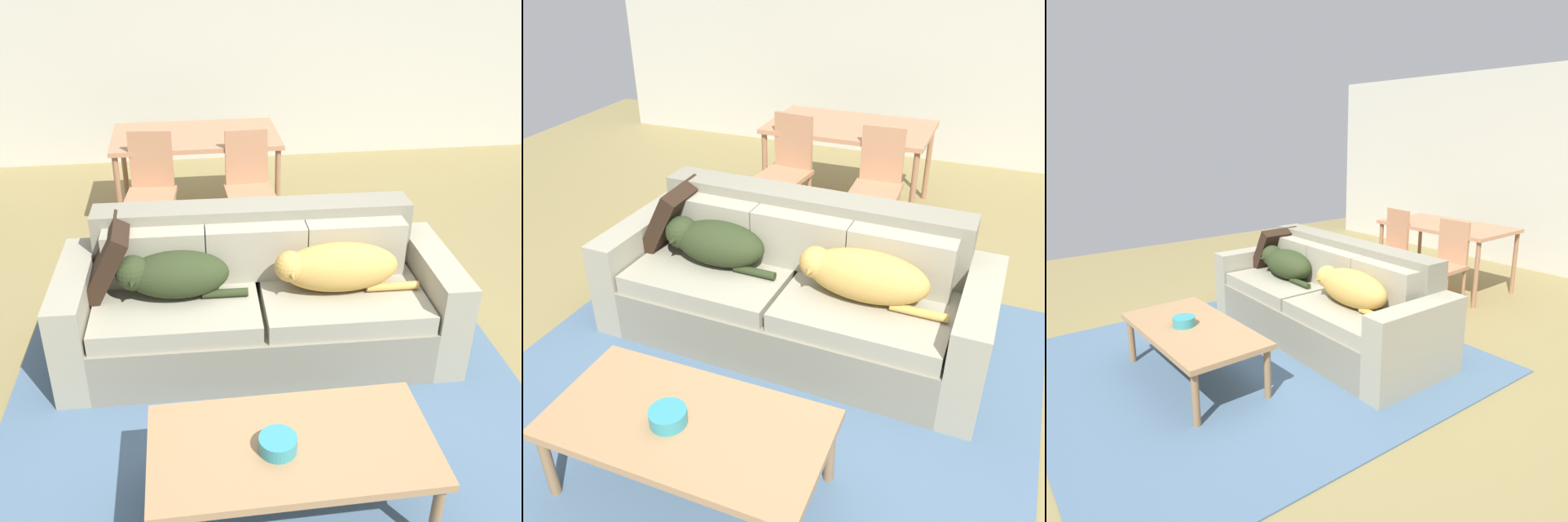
{
  "view_description": "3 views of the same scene",
  "coord_description": "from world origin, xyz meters",
  "views": [
    {
      "loc": [
        -0.71,
        -3.05,
        2.43
      ],
      "look_at": [
        -0.3,
        0.04,
        0.73
      ],
      "focal_mm": 42.62,
      "sensor_mm": 36.0,
      "label": 1
    },
    {
      "loc": [
        0.77,
        -2.63,
        2.3
      ],
      "look_at": [
        -0.28,
        0.0,
        0.67
      ],
      "focal_mm": 39.33,
      "sensor_mm": 36.0,
      "label": 2
    },
    {
      "loc": [
        2.86,
        -2.52,
        1.83
      ],
      "look_at": [
        -0.32,
        0.02,
        0.76
      ],
      "focal_mm": 33.27,
      "sensor_mm": 36.0,
      "label": 3
    }
  ],
  "objects": [
    {
      "name": "throw_pillow_by_left_arm",
      "position": [
        -1.19,
        0.3,
        0.67
      ],
      "size": [
        0.31,
        0.45,
        0.44
      ],
      "primitive_type": "cube",
      "rotation": [
        0.0,
        0.5,
        0.02
      ],
      "color": "black",
      "rests_on": "couch"
    },
    {
      "name": "dog_on_right_cushion",
      "position": [
        0.16,
        0.09,
        0.62
      ],
      "size": [
        0.88,
        0.32,
        0.3
      ],
      "rotation": [
        0.0,
        0.0,
        -0.03
      ],
      "color": "tan",
      "rests_on": "couch"
    },
    {
      "name": "dog_on_left_cushion",
      "position": [
        -0.81,
        0.15,
        0.62
      ],
      "size": [
        0.77,
        0.34,
        0.28
      ],
      "rotation": [
        0.0,
        0.0,
        -0.03
      ],
      "color": "#29341A",
      "rests_on": "couch"
    },
    {
      "name": "dining_table",
      "position": [
        -0.57,
        2.38,
        0.71
      ],
      "size": [
        1.48,
        0.88,
        0.77
      ],
      "color": "tan",
      "rests_on": "ground"
    },
    {
      "name": "dining_chair_near_left",
      "position": [
        -0.97,
        1.84,
        0.52
      ],
      "size": [
        0.44,
        0.44,
        0.95
      ],
      "rotation": [
        0.0,
        0.0,
        -0.11
      ],
      "color": "tan",
      "rests_on": "ground"
    },
    {
      "name": "back_partition",
      "position": [
        0.0,
        4.0,
        1.35
      ],
      "size": [
        8.0,
        0.12,
        2.7
      ],
      "primitive_type": "cube",
      "color": "beige",
      "rests_on": "ground"
    },
    {
      "name": "bowl_on_coffee_table",
      "position": [
        -0.38,
        -1.12,
        0.46
      ],
      "size": [
        0.17,
        0.17,
        0.07
      ],
      "primitive_type": "cylinder",
      "color": "teal",
      "rests_on": "coffee_table"
    },
    {
      "name": "dining_chair_near_right",
      "position": [
        -0.16,
        1.84,
        0.51
      ],
      "size": [
        0.42,
        0.42,
        0.93
      ],
      "rotation": [
        0.0,
        0.0,
        0.04
      ],
      "color": "tan",
      "rests_on": "ground"
    },
    {
      "name": "ground_plane",
      "position": [
        0.0,
        0.0,
        0.0
      ],
      "size": [
        10.0,
        10.0,
        0.0
      ],
      "primitive_type": "plane",
      "color": "olive"
    },
    {
      "name": "coffee_table",
      "position": [
        -0.31,
        -1.09,
        0.39
      ],
      "size": [
        1.27,
        0.65,
        0.43
      ],
      "color": "#A57C52",
      "rests_on": "ground"
    },
    {
      "name": "couch",
      "position": [
        -0.29,
        0.22,
        0.34
      ],
      "size": [
        2.42,
        0.98,
        0.88
      ],
      "rotation": [
        0.0,
        0.0,
        -0.03
      ],
      "color": "gray",
      "rests_on": "ground"
    },
    {
      "name": "area_rug",
      "position": [
        -0.29,
        -0.55,
        0.01
      ],
      "size": [
        3.11,
        3.4,
        0.01
      ],
      "primitive_type": "cube",
      "rotation": [
        0.0,
        0.0,
        -0.03
      ],
      "color": "slate",
      "rests_on": "ground"
    }
  ]
}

